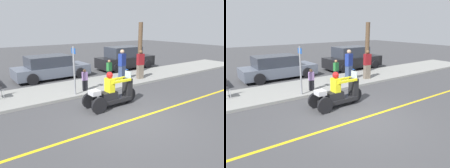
% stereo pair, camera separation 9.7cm
% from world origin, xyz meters
% --- Properties ---
extents(ground_plane, '(60.00, 60.00, 0.00)m').
position_xyz_m(ground_plane, '(0.00, 0.00, 0.00)').
color(ground_plane, '#424244').
extents(lane_stripe, '(24.00, 0.12, 0.01)m').
position_xyz_m(lane_stripe, '(0.09, 0.00, 0.00)').
color(lane_stripe, gold).
rests_on(lane_stripe, ground).
extents(sidewalk_strip, '(28.00, 2.80, 0.12)m').
position_xyz_m(sidewalk_strip, '(0.00, 4.60, 0.06)').
color(sidewalk_strip, gray).
rests_on(sidewalk_strip, ground).
extents(motorcycle_trike, '(2.38, 0.83, 1.45)m').
position_xyz_m(motorcycle_trike, '(0.10, 1.50, 0.52)').
color(motorcycle_trike, black).
rests_on(motorcycle_trike, ground).
extents(spectator_near_curb, '(0.32, 0.23, 1.21)m').
position_xyz_m(spectator_near_curb, '(2.14, 4.61, 0.71)').
color(spectator_near_curb, black).
rests_on(spectator_near_curb, sidewalk_strip).
extents(spectator_far_back, '(0.47, 0.36, 1.77)m').
position_xyz_m(spectator_far_back, '(2.79, 4.26, 0.98)').
color(spectator_far_back, '#38476B').
rests_on(spectator_far_back, sidewalk_strip).
extents(spectator_with_child, '(0.26, 0.17, 1.06)m').
position_xyz_m(spectator_with_child, '(0.10, 3.75, 0.63)').
color(spectator_with_child, black).
rests_on(spectator_with_child, sidewalk_strip).
extents(spectator_end_of_line, '(0.43, 0.29, 1.70)m').
position_xyz_m(spectator_end_of_line, '(3.96, 4.01, 0.94)').
color(spectator_end_of_line, '#726656').
rests_on(spectator_end_of_line, sidewalk_strip).
extents(folding_chair_curbside, '(0.50, 0.50, 0.82)m').
position_xyz_m(folding_chair_curbside, '(3.48, 5.06, 0.62)').
color(folding_chair_curbside, '#A5A8AD').
rests_on(folding_chair_curbside, sidewalk_strip).
extents(parked_car_lot_far, '(4.52, 2.05, 1.42)m').
position_xyz_m(parked_car_lot_far, '(-0.15, 7.62, 0.68)').
color(parked_car_lot_far, slate).
rests_on(parked_car_lot_far, ground).
extents(parked_car_lot_right, '(4.50, 1.95, 1.67)m').
position_xyz_m(parked_car_lot_right, '(5.54, 7.39, 0.78)').
color(parked_car_lot_right, black).
rests_on(parked_car_lot_right, ground).
extents(tree_trunk, '(0.28, 0.28, 3.27)m').
position_xyz_m(tree_trunk, '(5.29, 5.50, 1.76)').
color(tree_trunk, brown).
rests_on(tree_trunk, sidewalk_strip).
extents(street_sign, '(0.08, 0.36, 2.20)m').
position_xyz_m(street_sign, '(-0.58, 3.45, 1.32)').
color(street_sign, gray).
rests_on(street_sign, sidewalk_strip).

